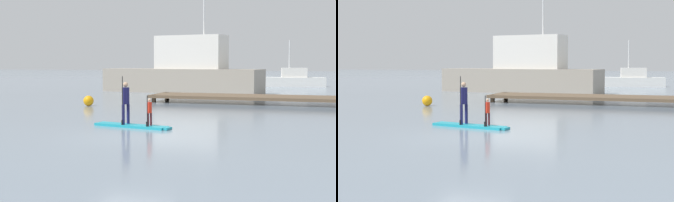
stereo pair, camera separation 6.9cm
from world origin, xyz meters
The scene contains 9 objects.
ground_plane centered at (0.00, 0.00, 0.00)m, with size 240.00×240.00×0.00m, color gray.
paddleboard_near centered at (-0.95, 2.38, 0.05)m, with size 3.25×1.14×0.10m.
paddler_adult centered at (-1.25, 2.43, 1.03)m, with size 0.33×0.51×1.84m.
paddler_child_solo centered at (-0.20, 2.22, 0.67)m, with size 0.21×0.37×1.15m.
fishing_boat_white_large centered at (-5.12, 23.34, 1.67)m, with size 13.65×5.07×13.92m.
fishing_boat_green_midground centered at (-5.96, 39.79, 0.93)m, with size 7.50×3.46×5.67m.
motor_boat_small_navy centered at (2.60, 35.86, 0.70)m, with size 6.64×2.74×4.67m.
floating_dock centered at (2.56, 14.71, 0.36)m, with size 13.95×3.16×0.46m.
mooring_buoy_mid centered at (-6.77, 9.93, 0.29)m, with size 0.59×0.59×0.59m, color orange.
Camera 2 is at (6.22, -14.68, 2.49)m, focal length 52.09 mm.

